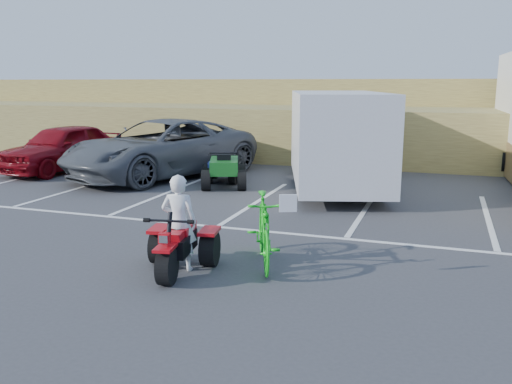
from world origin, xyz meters
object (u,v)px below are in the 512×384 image
(green_dirt_bike, at_px, (264,230))
(grey_pickup, at_px, (161,148))
(red_trike_atv, at_px, (178,272))
(red_car, at_px, (63,147))
(rider, at_px, (179,223))
(quad_atv_blue, at_px, (223,181))
(cargo_trailer, at_px, (337,138))
(quad_atv_green, at_px, (224,187))

(green_dirt_bike, distance_m, grey_pickup, 9.16)
(red_trike_atv, height_order, red_car, red_car)
(red_car, bearing_deg, rider, -35.48)
(red_trike_atv, bearing_deg, green_dirt_bike, 24.78)
(red_car, relative_size, quad_atv_blue, 3.39)
(green_dirt_bike, bearing_deg, grey_pickup, 107.16)
(red_trike_atv, bearing_deg, cargo_trailer, 71.70)
(green_dirt_bike, xyz_separation_m, quad_atv_green, (-3.23, 6.09, -0.59))
(grey_pickup, height_order, quad_atv_blue, grey_pickup)
(cargo_trailer, bearing_deg, red_trike_atv, -115.05)
(rider, xyz_separation_m, grey_pickup, (-4.60, 7.76, 0.13))
(grey_pickup, bearing_deg, green_dirt_bike, -29.25)
(rider, distance_m, grey_pickup, 9.02)
(green_dirt_bike, distance_m, red_car, 11.79)
(rider, xyz_separation_m, quad_atv_green, (-2.03, 6.77, -0.78))
(green_dirt_bike, height_order, quad_atv_blue, green_dirt_bike)
(green_dirt_bike, bearing_deg, red_trike_atv, -166.98)
(grey_pickup, height_order, red_car, grey_pickup)
(cargo_trailer, bearing_deg, grey_pickup, 159.51)
(red_trike_atv, xyz_separation_m, quad_atv_blue, (-2.42, 7.71, 0.00))
(red_trike_atv, distance_m, quad_atv_blue, 8.08)
(rider, bearing_deg, quad_atv_green, -83.70)
(red_car, bearing_deg, green_dirt_bike, -29.10)
(red_trike_atv, xyz_separation_m, red_car, (-8.35, 7.79, 0.80))
(green_dirt_bike, distance_m, cargo_trailer, 6.81)
(grey_pickup, bearing_deg, red_trike_atv, -38.22)
(cargo_trailer, bearing_deg, red_car, 161.55)
(red_car, bearing_deg, grey_pickup, 8.91)
(grey_pickup, relative_size, quad_atv_green, 3.92)
(green_dirt_bike, relative_size, quad_atv_blue, 1.42)
(green_dirt_bike, xyz_separation_m, red_car, (-9.52, 6.96, 0.21))
(quad_atv_blue, bearing_deg, green_dirt_bike, -71.16)
(grey_pickup, xyz_separation_m, quad_atv_blue, (2.21, -0.20, -0.91))
(rider, relative_size, cargo_trailer, 0.25)
(rider, xyz_separation_m, quad_atv_blue, (-2.39, 7.56, -0.78))
(red_trike_atv, xyz_separation_m, quad_atv_green, (-2.06, 6.91, 0.00))
(grey_pickup, distance_m, red_car, 3.72)
(quad_atv_green, bearing_deg, cargo_trailer, -9.35)
(red_car, distance_m, quad_atv_green, 6.40)
(cargo_trailer, distance_m, quad_atv_blue, 3.77)
(quad_atv_blue, bearing_deg, quad_atv_green, -74.03)
(red_trike_atv, distance_m, grey_pickup, 9.21)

